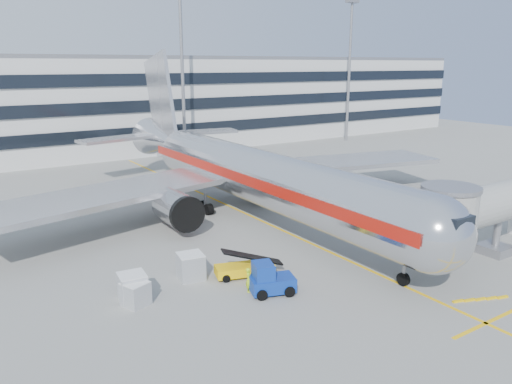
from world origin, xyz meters
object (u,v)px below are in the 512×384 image
belt_loader (245,268)px  cargo_container_left (135,294)px  baggage_tug (269,280)px  ramp_worker (249,280)px  cargo_container_right (133,287)px  cargo_container_front (191,266)px  main_jet (245,171)px

belt_loader → cargo_container_left: 7.85m
baggage_tug → cargo_container_left: 8.35m
belt_loader → baggage_tug: (-0.14, -3.20, 0.34)m
belt_loader → ramp_worker: belt_loader is taller
cargo_container_right → cargo_container_left: bearing=-97.1°
cargo_container_front → cargo_container_right: bearing=-168.3°
cargo_container_left → cargo_container_right: bearing=82.9°
baggage_tug → cargo_container_front: bearing=123.0°
belt_loader → cargo_container_right: (-7.75, 0.75, 0.29)m
baggage_tug → ramp_worker: (-0.94, 0.98, -0.11)m
main_jet → cargo_container_front: (-11.28, -10.94, -3.34)m
baggage_tug → cargo_container_front: 5.81m
cargo_container_left → ramp_worker: 7.13m
cargo_container_front → ramp_worker: 4.48m
belt_loader → cargo_container_left: (-7.85, -0.00, 0.17)m
cargo_container_front → ramp_worker: bearing=-60.3°
belt_loader → cargo_container_front: (-3.30, 1.67, 0.32)m
main_jet → baggage_tug: main_jet is taller
belt_loader → cargo_container_left: belt_loader is taller
belt_loader → cargo_container_right: belt_loader is taller
cargo_container_left → cargo_container_front: 4.84m
main_jet → baggage_tug: (-8.11, -15.81, -3.31)m
belt_loader → cargo_container_left: bearing=-180.0°
main_jet → ramp_worker: size_ratio=31.27×
ramp_worker → cargo_container_front: bearing=65.0°
main_jet → cargo_container_left: 20.53m
main_jet → cargo_container_front: 16.06m
baggage_tug → main_jet: bearing=62.8°
main_jet → cargo_container_front: main_jet is taller
cargo_container_left → cargo_container_right: (0.09, 0.75, 0.12)m
baggage_tug → cargo_container_left: baggage_tug is taller
baggage_tug → cargo_container_right: size_ratio=1.78×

